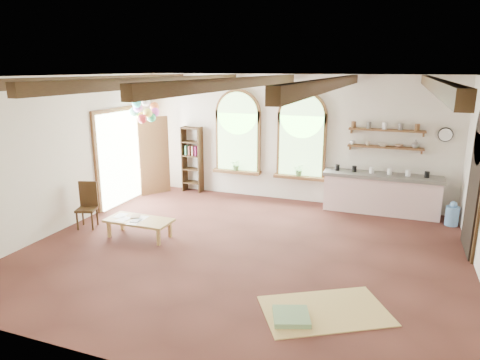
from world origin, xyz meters
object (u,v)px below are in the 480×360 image
at_px(coffee_table, 139,221).
at_px(side_chair, 88,215).
at_px(balloon_cluster, 145,111).
at_px(kitchen_counter, 381,193).

relative_size(coffee_table, side_chair, 1.37).
relative_size(side_chair, balloon_cluster, 0.86).
bearing_deg(side_chair, kitchen_counter, 28.72).
height_order(kitchen_counter, side_chair, side_chair).
bearing_deg(balloon_cluster, coffee_table, -62.75).
xyz_separation_m(kitchen_counter, side_chair, (-5.86, -3.21, -0.19)).
bearing_deg(coffee_table, balloon_cluster, 117.25).
relative_size(kitchen_counter, coffee_table, 1.98).
distance_m(coffee_table, side_chair, 1.37).
bearing_deg(side_chair, coffee_table, -4.29).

